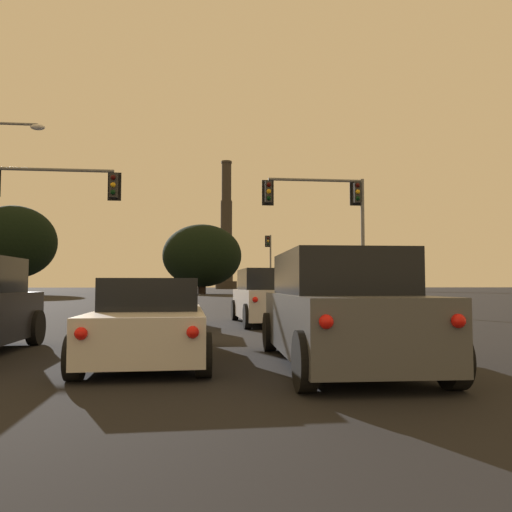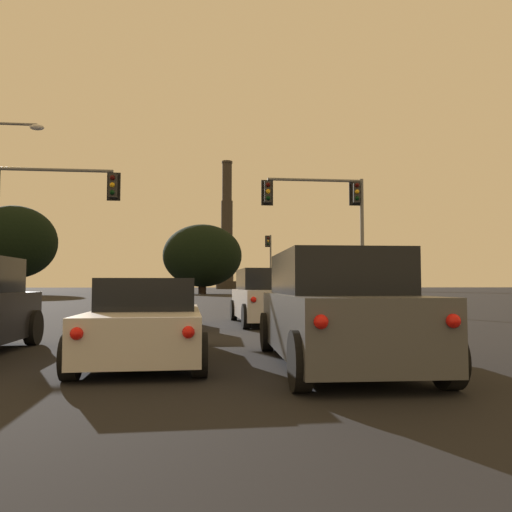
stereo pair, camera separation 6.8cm
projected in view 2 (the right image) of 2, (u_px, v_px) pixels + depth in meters
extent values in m
cube|color=gray|center=(159.00, 311.00, 15.24)|extent=(1.85, 4.06, 0.72)
cube|color=black|center=(158.00, 290.00, 14.88)|extent=(1.62, 1.95, 0.55)
cylinder|color=black|center=(140.00, 315.00, 16.79)|extent=(0.24, 0.61, 0.60)
cylinder|color=black|center=(190.00, 315.00, 16.91)|extent=(0.24, 0.61, 0.60)
cylinder|color=black|center=(121.00, 322.00, 13.55)|extent=(0.24, 0.61, 0.60)
cylinder|color=black|center=(183.00, 322.00, 13.68)|extent=(0.24, 0.61, 0.60)
sphere|color=#500705|center=(124.00, 309.00, 13.19)|extent=(0.17, 0.17, 0.17)
sphere|color=#500705|center=(176.00, 309.00, 13.29)|extent=(0.17, 0.17, 0.17)
cylinder|color=black|center=(33.00, 328.00, 10.92)|extent=(0.23, 0.76, 0.76)
cube|color=silver|center=(148.00, 329.00, 8.85)|extent=(1.92, 4.65, 0.70)
cube|color=black|center=(149.00, 294.00, 9.12)|extent=(1.68, 2.24, 0.55)
cylinder|color=black|center=(113.00, 332.00, 10.60)|extent=(0.24, 0.65, 0.64)
cylinder|color=black|center=(196.00, 331.00, 10.84)|extent=(0.24, 0.65, 0.64)
cylinder|color=black|center=(71.00, 357.00, 6.84)|extent=(0.24, 0.65, 0.64)
cylinder|color=black|center=(200.00, 355.00, 7.08)|extent=(0.24, 0.65, 0.64)
sphere|color=red|center=(77.00, 334.00, 6.47)|extent=(0.17, 0.17, 0.17)
sphere|color=red|center=(188.00, 332.00, 6.66)|extent=(0.17, 0.17, 0.17)
cube|color=#4C4F54|center=(337.00, 324.00, 8.11)|extent=(2.04, 4.85, 0.95)
cube|color=black|center=(334.00, 273.00, 8.28)|extent=(1.85, 2.84, 0.70)
cylinder|color=black|center=(267.00, 332.00, 9.93)|extent=(0.24, 0.77, 0.76)
cylinder|color=black|center=(359.00, 331.00, 10.09)|extent=(0.24, 0.77, 0.76)
cylinder|color=black|center=(300.00, 361.00, 6.10)|extent=(0.24, 0.77, 0.76)
cylinder|color=black|center=(448.00, 359.00, 6.26)|extent=(0.24, 0.77, 0.76)
sphere|color=red|center=(321.00, 322.00, 5.65)|extent=(0.17, 0.17, 0.17)
sphere|color=red|center=(453.00, 321.00, 5.78)|extent=(0.17, 0.17, 0.17)
cube|color=silver|center=(267.00, 304.00, 16.93)|extent=(2.08, 4.86, 0.95)
cube|color=black|center=(266.00, 279.00, 17.10)|extent=(1.87, 2.86, 0.70)
cylinder|color=black|center=(234.00, 310.00, 18.69)|extent=(0.24, 0.77, 0.76)
cylinder|color=black|center=(283.00, 310.00, 18.95)|extent=(0.24, 0.77, 0.76)
cylinder|color=black|center=(246.00, 316.00, 14.88)|extent=(0.24, 0.77, 0.76)
cylinder|color=black|center=(307.00, 316.00, 15.14)|extent=(0.24, 0.77, 0.76)
sphere|color=red|center=(254.00, 300.00, 14.44)|extent=(0.17, 0.17, 0.17)
sphere|color=red|center=(306.00, 299.00, 14.66)|extent=(0.17, 0.17, 0.17)
cylinder|color=slate|center=(362.00, 245.00, 24.42)|extent=(0.18, 0.18, 6.55)
cylinder|color=black|center=(363.00, 311.00, 24.23)|extent=(0.40, 0.40, 0.10)
cube|color=#282828|center=(356.00, 192.00, 24.54)|extent=(0.34, 0.34, 1.04)
cube|color=black|center=(355.00, 193.00, 24.72)|extent=(0.58, 0.03, 1.25)
sphere|color=#320504|center=(357.00, 185.00, 24.37)|extent=(0.22, 0.22, 0.22)
sphere|color=#F2AD14|center=(357.00, 192.00, 24.36)|extent=(0.22, 0.22, 0.22)
sphere|color=black|center=(357.00, 198.00, 24.34)|extent=(0.22, 0.22, 0.22)
cylinder|color=slate|center=(315.00, 180.00, 24.36)|extent=(4.68, 0.14, 0.14)
sphere|color=slate|center=(361.00, 181.00, 24.61)|extent=(0.18, 0.18, 0.18)
cube|color=#282828|center=(268.00, 192.00, 24.07)|extent=(0.34, 0.34, 1.04)
cube|color=black|center=(267.00, 193.00, 24.25)|extent=(0.58, 0.03, 1.25)
sphere|color=#320504|center=(268.00, 185.00, 23.90)|extent=(0.22, 0.22, 0.22)
sphere|color=#F2AD14|center=(268.00, 191.00, 23.88)|extent=(0.22, 0.22, 0.22)
sphere|color=black|center=(268.00, 198.00, 23.86)|extent=(0.22, 0.22, 0.22)
cylinder|color=slate|center=(50.00, 170.00, 21.45)|extent=(5.34, 0.14, 0.14)
cube|color=#282828|center=(113.00, 186.00, 21.70)|extent=(0.34, 0.34, 1.04)
cube|color=black|center=(114.00, 187.00, 21.88)|extent=(0.58, 0.03, 1.25)
sphere|color=#320504|center=(112.00, 178.00, 21.53)|extent=(0.22, 0.22, 0.22)
sphere|color=#F2AD14|center=(112.00, 185.00, 21.51)|extent=(0.22, 0.22, 0.22)
sphere|color=black|center=(112.00, 192.00, 21.49)|extent=(0.22, 0.22, 0.22)
cylinder|color=slate|center=(271.00, 266.00, 53.73)|extent=(0.18, 0.18, 6.75)
cylinder|color=black|center=(271.00, 297.00, 53.53)|extent=(0.40, 0.40, 0.10)
cube|color=#282828|center=(268.00, 241.00, 53.86)|extent=(0.34, 0.34, 1.04)
cube|color=black|center=(268.00, 241.00, 54.03)|extent=(0.58, 0.03, 1.25)
sphere|color=#320504|center=(268.00, 238.00, 53.69)|extent=(0.22, 0.22, 0.22)
sphere|color=#F2AD14|center=(268.00, 241.00, 53.67)|extent=(0.22, 0.22, 0.22)
sphere|color=black|center=(268.00, 244.00, 53.65)|extent=(0.22, 0.22, 0.22)
cylinder|color=slate|center=(1.00, 123.00, 22.22)|extent=(3.09, 0.12, 0.12)
ellipsoid|color=silver|center=(37.00, 127.00, 22.37)|extent=(0.64, 0.36, 0.26)
cylinder|color=#2B2722|center=(227.00, 285.00, 173.26)|extent=(7.50, 7.50, 2.70)
cylinder|color=#332D28|center=(227.00, 261.00, 173.76)|extent=(4.69, 4.69, 14.10)
cylinder|color=#332D28|center=(227.00, 221.00, 174.59)|extent=(4.03, 4.03, 14.10)
cylinder|color=#332D28|center=(227.00, 181.00, 175.41)|extent=(3.38, 3.38, 14.10)
cylinder|color=#38322C|center=(227.00, 162.00, 175.81)|extent=(3.78, 3.78, 0.70)
cylinder|color=black|center=(13.00, 282.00, 70.94)|extent=(1.18, 1.18, 3.57)
ellipsoid|color=black|center=(14.00, 242.00, 71.27)|extent=(11.84, 10.66, 10.45)
cylinder|color=black|center=(202.00, 286.00, 75.50)|extent=(1.20, 1.20, 2.26)
ellipsoid|color=black|center=(202.00, 256.00, 75.78)|extent=(11.98, 10.78, 9.49)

